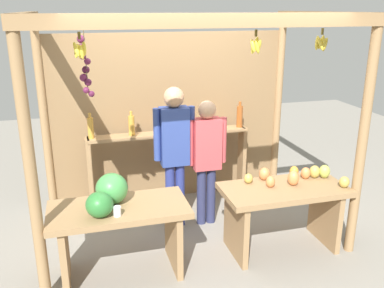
# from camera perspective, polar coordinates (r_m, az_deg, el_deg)

# --- Properties ---
(ground_plane) EXTENTS (12.00, 12.00, 0.00)m
(ground_plane) POSITION_cam_1_polar(r_m,az_deg,el_deg) (5.15, -0.56, -11.24)
(ground_plane) COLOR gray
(ground_plane) RESTS_ON ground
(market_stall) EXTENTS (3.26, 1.98, 2.48)m
(market_stall) POSITION_cam_1_polar(r_m,az_deg,el_deg) (5.06, -1.98, 5.52)
(market_stall) COLOR #99754C
(market_stall) RESTS_ON ground
(fruit_counter_left) EXTENTS (1.32, 0.64, 1.03)m
(fruit_counter_left) POSITION_cam_1_polar(r_m,az_deg,el_deg) (4.12, -10.25, -9.62)
(fruit_counter_left) COLOR #99754C
(fruit_counter_left) RESTS_ON ground
(fruit_counter_right) EXTENTS (1.32, 0.64, 0.89)m
(fruit_counter_right) POSITION_cam_1_polar(r_m,az_deg,el_deg) (4.63, 12.48, -7.52)
(fruit_counter_right) COLOR #99754C
(fruit_counter_right) RESTS_ON ground
(bottle_shelf_unit) EXTENTS (2.09, 0.22, 1.35)m
(bottle_shelf_unit) POSITION_cam_1_polar(r_m,az_deg,el_deg) (5.45, -3.01, -0.49)
(bottle_shelf_unit) COLOR #99754C
(bottle_shelf_unit) RESTS_ON ground
(vendor_man) EXTENTS (0.48, 0.23, 1.69)m
(vendor_man) POSITION_cam_1_polar(r_m,az_deg,el_deg) (4.80, -2.39, -0.15)
(vendor_man) COLOR navy
(vendor_man) RESTS_ON ground
(vendor_woman) EXTENTS (0.48, 0.21, 1.52)m
(vendor_woman) POSITION_cam_1_polar(r_m,az_deg,el_deg) (4.91, 1.99, -1.19)
(vendor_woman) COLOR #2A2E52
(vendor_woman) RESTS_ON ground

